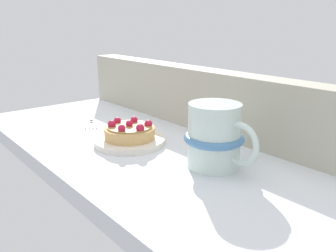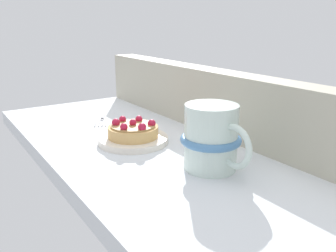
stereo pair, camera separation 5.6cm
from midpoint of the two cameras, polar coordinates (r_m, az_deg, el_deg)
The scene contains 6 objects.
ground_plane at distance 62.28cm, azimuth 0.24°, elevation -4.41°, with size 80.50×34.97×2.88cm, color silver.
window_rail_back at distance 69.21cm, azimuth 10.48°, elevation 3.82°, with size 78.89×5.33×11.79cm, color #B2AD99.
dessert_plate at distance 63.12cm, azimuth -3.03°, elevation -2.26°, with size 12.36×12.36×1.09cm.
raspberry_tart at distance 62.55cm, azimuth -3.05°, elevation -0.71°, with size 8.84×8.84×3.31cm.
coffee_mug at distance 51.59cm, azimuth 10.16°, elevation -1.94°, with size 12.32×8.87×9.58cm.
dessert_fork at distance 80.10cm, azimuth -8.42°, elevation 1.55°, with size 14.36×8.73×0.60cm.
Camera 2 is at (49.78, -30.35, 21.01)cm, focal length 38.04 mm.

